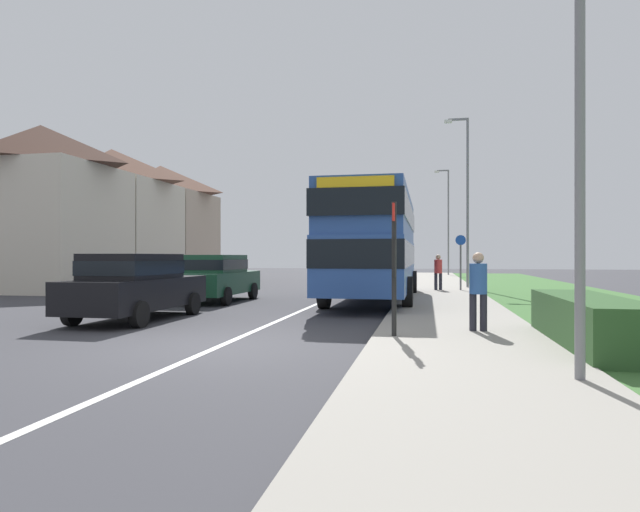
{
  "coord_description": "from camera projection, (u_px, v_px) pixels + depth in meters",
  "views": [
    {
      "loc": [
        3.59,
        -8.9,
        1.59
      ],
      "look_at": [
        0.72,
        5.41,
        1.6
      ],
      "focal_mm": 29.87,
      "sensor_mm": 36.0,
      "label": 1
    }
  ],
  "objects": [
    {
      "name": "street_lamp_far",
      "position": [
        447.0,
        216.0,
        42.12
      ],
      "size": [
        1.14,
        0.2,
        8.45
      ],
      "color": "slate",
      "rests_on": "ground_plane"
    },
    {
      "name": "parked_car_dark_green",
      "position": [
        215.0,
        276.0,
        18.61
      ],
      "size": [
        1.99,
        4.34,
        1.64
      ],
      "color": "#19472D",
      "rests_on": "ground_plane"
    },
    {
      "name": "pedestrian_at_stop",
      "position": [
        478.0,
        288.0,
        10.48
      ],
      "size": [
        0.34,
        0.34,
        1.67
      ],
      "color": "#23232D",
      "rests_on": "ground_plane"
    },
    {
      "name": "cycle_route_sign",
      "position": [
        461.0,
        260.0,
        23.23
      ],
      "size": [
        0.44,
        0.08,
        2.52
      ],
      "color": "slate",
      "rests_on": "ground_plane"
    },
    {
      "name": "street_lamp_near",
      "position": [
        571.0,
        14.0,
        6.38
      ],
      "size": [
        1.14,
        0.2,
        7.9
      ],
      "color": "slate",
      "rests_on": "ground_plane"
    },
    {
      "name": "street_lamp_mid",
      "position": [
        466.0,
        192.0,
        25.29
      ],
      "size": [
        1.14,
        0.2,
        8.18
      ],
      "color": "slate",
      "rests_on": "ground_plane"
    },
    {
      "name": "parked_car_black",
      "position": [
        136.0,
        284.0,
        13.24
      ],
      "size": [
        1.89,
        4.43,
        1.65
      ],
      "color": "black",
      "rests_on": "ground_plane"
    },
    {
      "name": "roadside_hedge",
      "position": [
        590.0,
        324.0,
        9.0
      ],
      "size": [
        1.1,
        4.25,
        0.9
      ],
      "primitive_type": "cube",
      "color": "#2D5128",
      "rests_on": "ground_plane"
    },
    {
      "name": "pedestrian_walking_away",
      "position": [
        438.0,
        270.0,
        23.27
      ],
      "size": [
        0.34,
        0.34,
        1.67
      ],
      "color": "#23232D",
      "rests_on": "ground_plane"
    },
    {
      "name": "pavement_near_side",
      "position": [
        450.0,
        312.0,
        14.48
      ],
      "size": [
        3.2,
        68.0,
        0.12
      ],
      "primitive_type": "cube",
      "color": "gray",
      "rests_on": "ground_plane"
    },
    {
      "name": "bus_stop_sign",
      "position": [
        394.0,
        259.0,
        9.83
      ],
      "size": [
        0.09,
        0.52,
        2.6
      ],
      "color": "black",
      "rests_on": "ground_plane"
    },
    {
      "name": "house_terrace_far_side",
      "position": [
        111.0,
        217.0,
        29.85
      ],
      "size": [
        6.31,
        16.64,
        7.62
      ],
      "color": "beige",
      "rests_on": "ground_plane"
    },
    {
      "name": "double_decker_bus",
      "position": [
        375.0,
        241.0,
        18.72
      ],
      "size": [
        2.8,
        10.56,
        3.7
      ],
      "color": "#284C93",
      "rests_on": "ground_plane"
    },
    {
      "name": "lane_marking_centre",
      "position": [
        314.0,
        305.0,
        17.27
      ],
      "size": [
        0.14,
        60.0,
        0.01
      ],
      "primitive_type": "cube",
      "color": "silver",
      "rests_on": "ground_plane"
    },
    {
      "name": "ground_plane",
      "position": [
        220.0,
        346.0,
        9.43
      ],
      "size": [
        120.0,
        120.0,
        0.0
      ],
      "primitive_type": "plane",
      "color": "#38383D"
    },
    {
      "name": "grass_verge_seaward",
      "position": [
        622.0,
        317.0,
        13.63
      ],
      "size": [
        6.0,
        68.0,
        0.08
      ],
      "primitive_type": "cube",
      "color": "#3D6B33",
      "rests_on": "ground_plane"
    }
  ]
}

